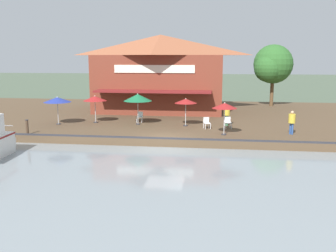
% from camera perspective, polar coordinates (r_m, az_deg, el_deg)
% --- Properties ---
extents(ground_plane, '(220.00, 220.00, 0.00)m').
position_cam_1_polar(ground_plane, '(24.49, -0.52, -3.41)').
color(ground_plane, '#4C5B47').
extents(quay_deck, '(22.00, 56.00, 0.60)m').
position_cam_1_polar(quay_deck, '(35.15, 1.97, 1.34)').
color(quay_deck, brown).
rests_on(quay_deck, ground).
extents(quay_edge_fender, '(0.20, 50.40, 0.10)m').
position_cam_1_polar(quay_edge_fender, '(24.44, -0.49, -1.87)').
color(quay_edge_fender, '#2D2D33').
rests_on(quay_edge_fender, quay_deck).
extents(waterfront_restaurant, '(9.71, 12.72, 7.43)m').
position_cam_1_polar(waterfront_restaurant, '(37.53, -1.13, 8.19)').
color(waterfront_restaurant, brown).
rests_on(waterfront_restaurant, quay_deck).
extents(patio_umbrella_by_entrance, '(1.88, 1.88, 2.21)m').
position_cam_1_polar(patio_umbrella_by_entrance, '(30.86, -11.08, 4.14)').
color(patio_umbrella_by_entrance, '#B7B7B7').
rests_on(patio_umbrella_by_entrance, quay_deck).
extents(patio_umbrella_back_row, '(1.71, 1.71, 2.25)m').
position_cam_1_polar(patio_umbrella_back_row, '(25.71, 8.62, 3.07)').
color(patio_umbrella_back_row, '#B7B7B7').
rests_on(patio_umbrella_back_row, quay_deck).
extents(patio_umbrella_mid_patio_left, '(2.13, 2.13, 2.21)m').
position_cam_1_polar(patio_umbrella_mid_patio_left, '(30.75, -16.52, 3.86)').
color(patio_umbrella_mid_patio_left, '#B7B7B7').
rests_on(patio_umbrella_mid_patio_left, quay_deck).
extents(patio_umbrella_mid_patio_right, '(1.71, 1.71, 2.16)m').
position_cam_1_polar(patio_umbrella_mid_patio_right, '(28.81, 2.72, 3.81)').
color(patio_umbrella_mid_patio_right, '#B7B7B7').
rests_on(patio_umbrella_mid_patio_right, quay_deck).
extents(patio_umbrella_far_corner, '(2.23, 2.23, 2.46)m').
position_cam_1_polar(patio_umbrella_far_corner, '(29.54, -4.64, 4.34)').
color(patio_umbrella_far_corner, '#B7B7B7').
rests_on(patio_umbrella_far_corner, quay_deck).
extents(cafe_chair_under_first_umbrella, '(0.57, 0.57, 0.85)m').
position_cam_1_polar(cafe_chair_under_first_umbrella, '(28.05, 5.92, 0.56)').
color(cafe_chair_under_first_umbrella, white).
rests_on(cafe_chair_under_first_umbrella, quay_deck).
extents(cafe_chair_back_row_seat, '(0.52, 0.52, 0.85)m').
position_cam_1_polar(cafe_chair_back_row_seat, '(28.40, 9.11, 0.61)').
color(cafe_chair_back_row_seat, white).
rests_on(cafe_chair_back_row_seat, quay_deck).
extents(cafe_chair_mid_patio, '(0.46, 0.46, 0.85)m').
position_cam_1_polar(cafe_chair_mid_patio, '(30.81, -4.30, 1.48)').
color(cafe_chair_mid_patio, white).
rests_on(cafe_chair_mid_patio, quay_deck).
extents(person_at_quay_edge, '(0.48, 0.48, 1.70)m').
position_cam_1_polar(person_at_quay_edge, '(29.39, 8.95, 2.11)').
color(person_at_quay_edge, '#337547').
rests_on(person_at_quay_edge, quay_deck).
extents(person_mid_patio, '(0.46, 0.46, 1.64)m').
position_cam_1_polar(person_mid_patio, '(27.11, 18.36, 0.91)').
color(person_mid_patio, '#2D5193').
rests_on(person_mid_patio, quay_deck).
extents(mooring_post, '(0.22, 0.22, 1.03)m').
position_cam_1_polar(mooring_post, '(27.59, -20.67, -0.12)').
color(mooring_post, '#473323').
rests_on(mooring_post, quay_deck).
extents(tree_upstream_bank, '(4.40, 4.19, 6.62)m').
position_cam_1_polar(tree_upstream_bank, '(42.14, 15.55, 8.91)').
color(tree_upstream_bank, brown).
rests_on(tree_upstream_bank, quay_deck).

